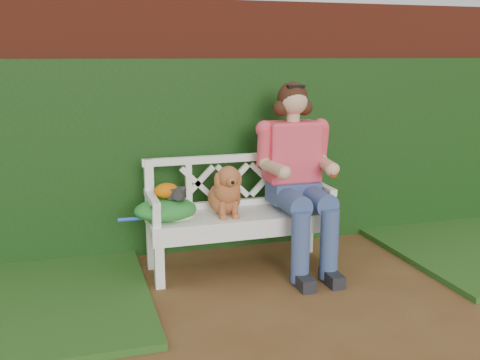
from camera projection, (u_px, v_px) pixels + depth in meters
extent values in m
plane|color=#593519|center=(328.00, 319.00, 3.76)|extent=(60.00, 60.00, 0.00)
cube|color=maroon|center=(244.00, 123.00, 5.29)|extent=(10.00, 0.30, 2.20)
cube|color=#174611|center=(251.00, 153.00, 5.14)|extent=(10.00, 0.18, 1.70)
cube|color=#272727|center=(177.00, 193.00, 4.32)|extent=(0.16, 0.14, 0.09)
ellipsoid|color=#D16004|center=(166.00, 191.00, 4.33)|extent=(0.22, 0.18, 0.12)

